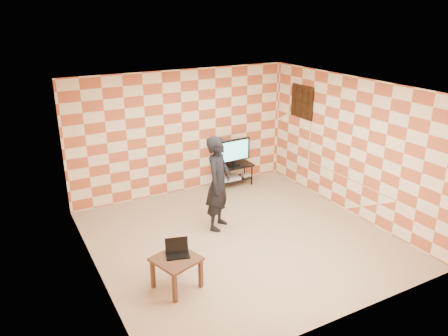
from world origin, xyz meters
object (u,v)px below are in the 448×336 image
Objects in this scene: tv_stand at (233,171)px; tv at (234,151)px; side_table at (176,263)px; person at (218,183)px.

tv reaches higher than tv_stand.
tv is (-0.00, -0.00, 0.48)m from tv_stand.
tv_stand is 1.08× the size of tv.
person is (1.42, 1.38, 0.48)m from side_table.
tv is 2.04m from person.
tv is at bearing 10.77° from person.
tv_stand and side_table have the same top height.
side_table is 2.04m from person.
tv is at bearing 48.35° from side_table.
tv_stand is 2.11m from person.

